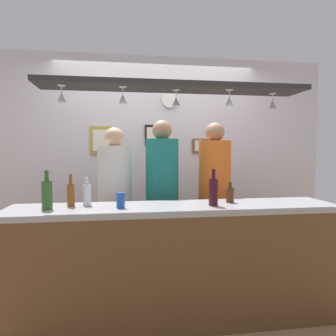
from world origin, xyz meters
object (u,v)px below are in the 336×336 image
Objects in this scene: bottle_soda_clear at (87,194)px; person_right_orange_shirt at (214,187)px; bottle_wine_dark_red at (213,191)px; person_left_white_patterned_shirt at (115,192)px; bottle_beer_brown_stubby at (230,194)px; person_middle_teal_shirt at (162,186)px; picture_frame_caricature at (101,140)px; bottle_champagne_green at (47,194)px; drink_can at (121,200)px; picture_frame_crest at (152,135)px; picture_frame_lower_pair at (203,146)px; bottle_beer_amber_tall at (71,194)px; wall_clock at (170,99)px.

person_right_orange_shirt is at bearing 24.70° from bottle_soda_clear.
person_left_white_patterned_shirt is at bearing 137.19° from bottle_wine_dark_red.
bottle_beer_brown_stubby is (0.19, 0.13, -0.05)m from bottle_wine_dark_red.
person_middle_teal_shirt is at bearing 129.95° from bottle_beer_brown_stubby.
bottle_soda_clear is at bearing 178.41° from bottle_beer_brown_stubby.
bottle_beer_brown_stubby is at bearing -48.62° from picture_frame_caricature.
bottle_wine_dark_red is 1.31m from bottle_champagne_green.
drink_can is (-0.75, 0.01, -0.06)m from bottle_wine_dark_red.
person_right_orange_shirt is at bearing 85.45° from bottle_beer_brown_stubby.
bottle_beer_brown_stubby is at bearing -1.59° from bottle_soda_clear.
picture_frame_caricature is 0.63m from picture_frame_crest.
person_right_orange_shirt is at bearing 72.24° from bottle_wine_dark_red.
picture_frame_lower_pair is at bearing 53.92° from drink_can.
bottle_wine_dark_red is 0.24m from bottle_beer_brown_stubby.
bottle_soda_clear is 0.88× the size of bottle_beer_amber_tall.
picture_frame_caricature reaches higher than bottle_beer_brown_stubby.
person_right_orange_shirt is (1.05, 0.00, 0.04)m from person_left_white_patterned_shirt.
person_middle_teal_shirt is 0.91m from picture_frame_crest.
bottle_soda_clear is at bearing -110.28° from person_left_white_patterned_shirt.
picture_frame_caricature is at bearing 180.00° from picture_frame_lower_pair.
drink_can is 0.55× the size of wall_clock.
drink_can is at bearing 179.06° from bottle_wine_dark_red.
drink_can is (0.40, -0.14, -0.04)m from bottle_beer_amber_tall.
wall_clock reaches higher than person_left_white_patterned_shirt.
picture_frame_crest is (0.45, 0.72, 0.62)m from person_left_white_patterned_shirt.
bottle_wine_dark_red is at bearing -144.85° from bottle_beer_brown_stubby.
drink_can is (-0.43, -0.74, -0.02)m from person_middle_teal_shirt.
wall_clock is (0.68, 0.71, 1.07)m from person_left_white_patterned_shirt.
drink_can is at bearing -2.60° from bottle_champagne_green.
wall_clock is (-0.44, -0.01, 0.59)m from picture_frame_lower_pair.
bottle_champagne_green is at bearing 178.35° from bottle_wine_dark_red.
picture_frame_lower_pair is (1.62, 1.43, 0.40)m from bottle_champagne_green.
bottle_wine_dark_red is at bearing -76.43° from picture_frame_crest.
drink_can is (-0.99, -0.74, -0.01)m from person_right_orange_shirt.
bottle_soda_clear is at bearing -155.30° from person_right_orange_shirt.
picture_frame_crest is (0.79, 1.32, 0.54)m from bottle_beer_amber_tall.
bottle_beer_amber_tall is 2.13× the size of drink_can.
wall_clock reaches higher than drink_can.
person_left_white_patterned_shirt is 0.95× the size of person_middle_teal_shirt.
person_right_orange_shirt is (0.56, -0.00, -0.01)m from person_middle_teal_shirt.
person_middle_teal_shirt is 5.78× the size of bottle_wine_dark_red.
wall_clock reaches higher than picture_frame_caricature.
bottle_soda_clear is 0.68× the size of picture_frame_caricature.
bottle_soda_clear is 1.91m from picture_frame_lower_pair.
picture_frame_caricature is at bearing 132.55° from person_middle_teal_shirt.
picture_frame_crest is at bearing 103.57° from bottle_wine_dark_red.
bottle_beer_amber_tall is at bearing -137.90° from picture_frame_lower_pair.
person_middle_teal_shirt is at bearing -47.45° from picture_frame_caricature.
person_right_orange_shirt is at bearing -30.40° from picture_frame_caricature.
picture_frame_crest is at bearing 180.00° from picture_frame_lower_pair.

